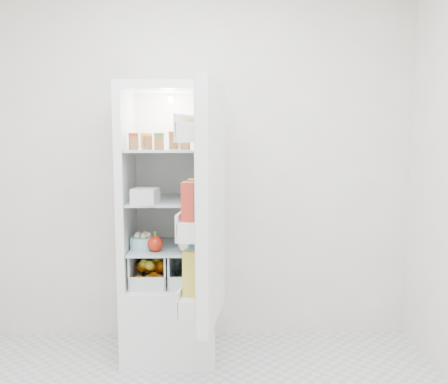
{
  "coord_description": "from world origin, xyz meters",
  "views": [
    {
      "loc": [
        0.1,
        -2.04,
        1.52
      ],
      "look_at": [
        0.16,
        0.95,
        1.13
      ],
      "focal_mm": 40.0,
      "sensor_mm": 36.0,
      "label": 1
    }
  ],
  "objects_px": {
    "refrigerator": "(171,255)",
    "red_cabbage": "(193,231)",
    "mushroom_bowl": "(143,243)",
    "fridge_door": "(206,208)"
  },
  "relations": [
    {
      "from": "refrigerator",
      "to": "red_cabbage",
      "type": "height_order",
      "value": "refrigerator"
    },
    {
      "from": "mushroom_bowl",
      "to": "fridge_door",
      "type": "distance_m",
      "value": 0.71
    },
    {
      "from": "red_cabbage",
      "to": "mushroom_bowl",
      "type": "xyz_separation_m",
      "value": [
        -0.32,
        -0.15,
        -0.05
      ]
    },
    {
      "from": "mushroom_bowl",
      "to": "fridge_door",
      "type": "xyz_separation_m",
      "value": [
        0.42,
        -0.49,
        0.31
      ]
    },
    {
      "from": "refrigerator",
      "to": "red_cabbage",
      "type": "relative_size",
      "value": 10.75
    },
    {
      "from": "refrigerator",
      "to": "red_cabbage",
      "type": "bearing_deg",
      "value": 0.23
    },
    {
      "from": "red_cabbage",
      "to": "mushroom_bowl",
      "type": "height_order",
      "value": "red_cabbage"
    },
    {
      "from": "refrigerator",
      "to": "mushroom_bowl",
      "type": "relative_size",
      "value": 11.07
    },
    {
      "from": "red_cabbage",
      "to": "refrigerator",
      "type": "bearing_deg",
      "value": -179.77
    },
    {
      "from": "refrigerator",
      "to": "red_cabbage",
      "type": "distance_m",
      "value": 0.23
    }
  ]
}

